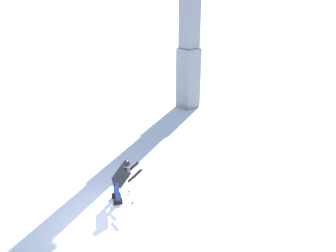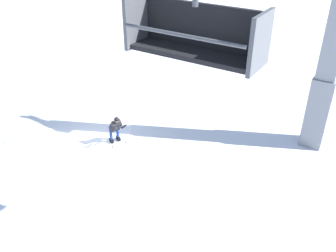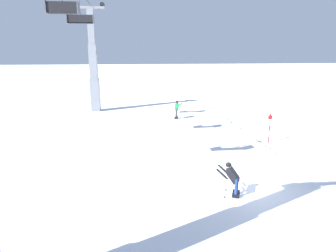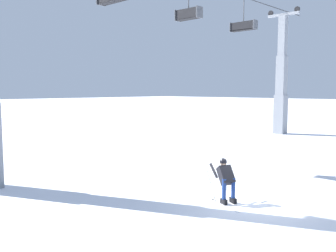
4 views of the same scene
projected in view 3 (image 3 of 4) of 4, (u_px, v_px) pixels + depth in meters
The scene contains 7 objects.
ground_plane at pixel (244, 186), 12.44m from camera, with size 260.00×260.00×0.00m, color white.
skier_carving_main at pixel (232, 177), 11.43m from camera, with size 1.21×1.78×1.55m.
lift_tower_far at pixel (94, 68), 27.34m from camera, with size 0.85×2.67×10.02m.
chairlift_seat_second at pixel (62, 7), 15.14m from camera, with size 0.61×1.66×2.33m.
chairlift_seat_middle at pixel (80, 19), 20.71m from camera, with size 0.61×1.90×2.30m.
trail_marker_pole at pixel (269, 127), 18.16m from camera, with size 0.07×0.28×1.91m.
skier_distant_uphill at pixel (177, 109), 24.77m from camera, with size 0.93×1.84×1.60m.
Camera 3 is at (-10.88, 4.72, 5.62)m, focal length 30.73 mm.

